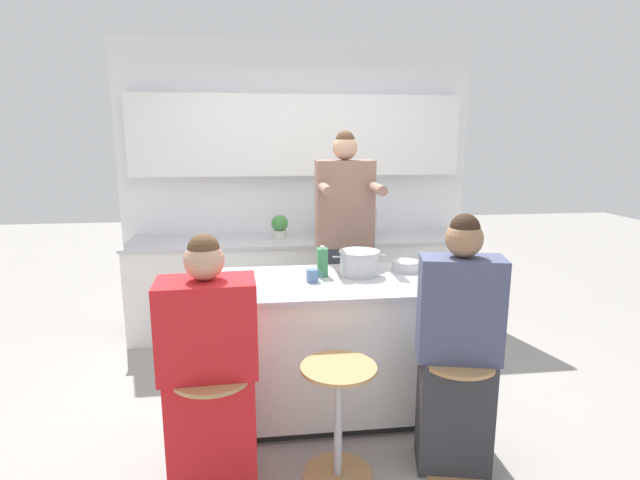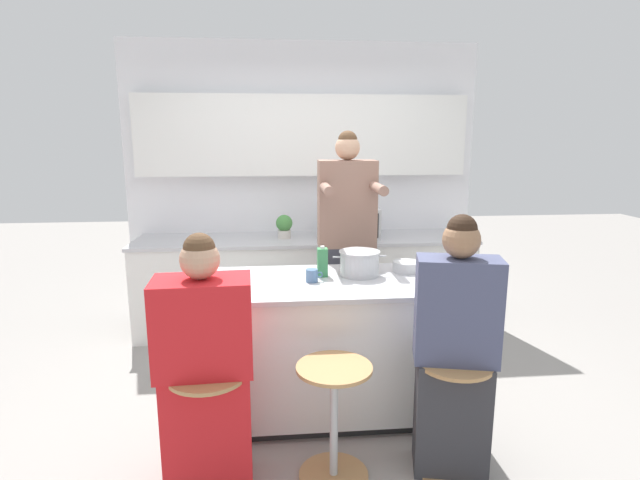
# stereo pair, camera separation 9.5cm
# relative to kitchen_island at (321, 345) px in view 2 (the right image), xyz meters

# --- Properties ---
(ground_plane) EXTENTS (16.00, 16.00, 0.00)m
(ground_plane) POSITION_rel_kitchen_island_xyz_m (0.00, 0.00, -0.46)
(ground_plane) COLOR gray
(wall_back) EXTENTS (3.39, 0.22, 2.70)m
(wall_back) POSITION_rel_kitchen_island_xyz_m (0.00, 1.82, 1.08)
(wall_back) COLOR white
(wall_back) RESTS_ON ground_plane
(back_counter) EXTENTS (3.15, 0.68, 0.89)m
(back_counter) POSITION_rel_kitchen_island_xyz_m (0.00, 1.49, -0.01)
(back_counter) COLOR white
(back_counter) RESTS_ON ground_plane
(kitchen_island) EXTENTS (1.62, 0.80, 0.91)m
(kitchen_island) POSITION_rel_kitchen_island_xyz_m (0.00, 0.00, 0.00)
(kitchen_island) COLOR black
(kitchen_island) RESTS_ON ground_plane
(bar_stool_leftmost) EXTENTS (0.40, 0.40, 0.65)m
(bar_stool_leftmost) POSITION_rel_kitchen_island_xyz_m (-0.65, -0.72, -0.09)
(bar_stool_leftmost) COLOR tan
(bar_stool_leftmost) RESTS_ON ground_plane
(bar_stool_center) EXTENTS (0.40, 0.40, 0.65)m
(bar_stool_center) POSITION_rel_kitchen_island_xyz_m (0.00, -0.69, -0.09)
(bar_stool_center) COLOR tan
(bar_stool_center) RESTS_ON ground_plane
(bar_stool_rightmost) EXTENTS (0.40, 0.40, 0.65)m
(bar_stool_rightmost) POSITION_rel_kitchen_island_xyz_m (0.65, -0.70, -0.09)
(bar_stool_rightmost) COLOR tan
(bar_stool_rightmost) RESTS_ON ground_plane
(person_cooking) EXTENTS (0.45, 0.59, 1.86)m
(person_cooking) POSITION_rel_kitchen_island_xyz_m (0.26, 0.67, 0.46)
(person_cooking) COLOR #383842
(person_cooking) RESTS_ON ground_plane
(person_wrapped_blanket) EXTENTS (0.50, 0.31, 1.36)m
(person_wrapped_blanket) POSITION_rel_kitchen_island_xyz_m (-0.66, -0.68, 0.18)
(person_wrapped_blanket) COLOR red
(person_wrapped_blanket) RESTS_ON ground_plane
(person_seated_near) EXTENTS (0.47, 0.34, 1.43)m
(person_seated_near) POSITION_rel_kitchen_island_xyz_m (0.65, -0.68, 0.19)
(person_seated_near) COLOR #333338
(person_seated_near) RESTS_ON ground_plane
(cooking_pot) EXTENTS (0.36, 0.27, 0.17)m
(cooking_pot) POSITION_rel_kitchen_island_xyz_m (0.27, 0.10, 0.53)
(cooking_pot) COLOR #B7BABC
(cooking_pot) RESTS_ON kitchen_island
(fruit_bowl) EXTENTS (0.19, 0.19, 0.07)m
(fruit_bowl) POSITION_rel_kitchen_island_xyz_m (0.60, 0.15, 0.48)
(fruit_bowl) COLOR #B7BABC
(fruit_bowl) RESTS_ON kitchen_island
(coffee_cup_near) EXTENTS (0.11, 0.08, 0.08)m
(coffee_cup_near) POSITION_rel_kitchen_island_xyz_m (-0.06, -0.02, 0.49)
(coffee_cup_near) COLOR #4C7099
(coffee_cup_near) RESTS_ON kitchen_island
(banana_bunch) EXTENTS (0.18, 0.13, 0.06)m
(banana_bunch) POSITION_rel_kitchen_island_xyz_m (-0.69, -0.13, 0.47)
(banana_bunch) COLOR yellow
(banana_bunch) RESTS_ON kitchen_island
(juice_carton) EXTENTS (0.07, 0.07, 0.21)m
(juice_carton) POSITION_rel_kitchen_island_xyz_m (0.02, 0.10, 0.54)
(juice_carton) COLOR #38844C
(juice_carton) RESTS_ON kitchen_island
(microwave) EXTENTS (0.52, 0.33, 0.28)m
(microwave) POSITION_rel_kitchen_island_xyz_m (0.41, 1.44, 0.57)
(microwave) COLOR #B2B5B7
(microwave) RESTS_ON back_counter
(potted_plant) EXTENTS (0.15, 0.15, 0.22)m
(potted_plant) POSITION_rel_kitchen_island_xyz_m (-0.20, 1.49, 0.55)
(potted_plant) COLOR beige
(potted_plant) RESTS_ON back_counter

